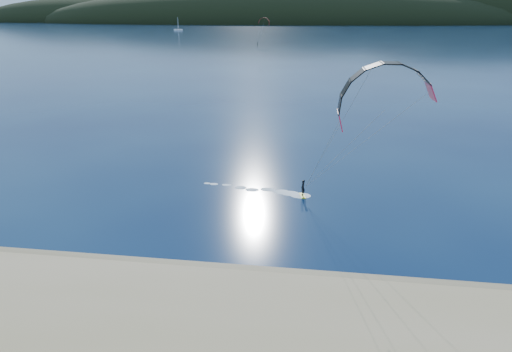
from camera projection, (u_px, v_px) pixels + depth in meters
The scene contains 6 objects.
ground at pixel (184, 319), 23.71m from camera, with size 1800.00×1800.00×0.00m, color #08173B.
wet_sand at pixel (203, 273), 27.85m from camera, with size 220.00×2.50×0.10m.
headland at pixel (311, 23), 711.79m from camera, with size 1200.00×310.00×140.00m.
kitesurfer_near at pixel (378, 114), 31.51m from camera, with size 20.43×7.63×12.68m.
kitesurfer_far at pixel (264, 24), 213.51m from camera, with size 7.35×6.06×13.09m.
sailboat at pixel (178, 30), 404.20m from camera, with size 8.95×5.54×12.45m.
Camera 1 is at (6.54, -18.42, 16.21)m, focal length 29.37 mm.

